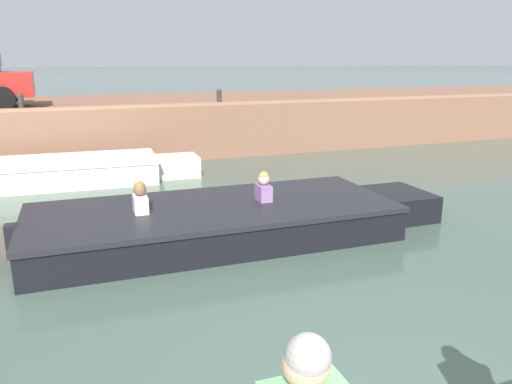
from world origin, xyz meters
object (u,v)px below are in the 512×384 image
mooring_bollard_mid (21,101)px  mooring_bollard_east (219,96)px  boat_moored_west_cream (49,172)px  motorboat_passing (231,220)px

mooring_bollard_mid → mooring_bollard_east: (5.15, 0.00, 0.00)m
mooring_bollard_mid → mooring_bollard_east: 5.15m
boat_moored_west_cream → mooring_bollard_mid: mooring_bollard_mid is taller
boat_moored_west_cream → mooring_bollard_mid: size_ratio=14.43×
boat_moored_west_cream → mooring_bollard_east: size_ratio=14.43×
boat_moored_west_cream → motorboat_passing: motorboat_passing is taller
mooring_bollard_east → motorboat_passing: bearing=-105.4°
mooring_bollard_mid → mooring_bollard_east: same height
boat_moored_west_cream → mooring_bollard_mid: (-0.55, 1.79, 1.48)m
motorboat_passing → mooring_bollard_mid: mooring_bollard_mid is taller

